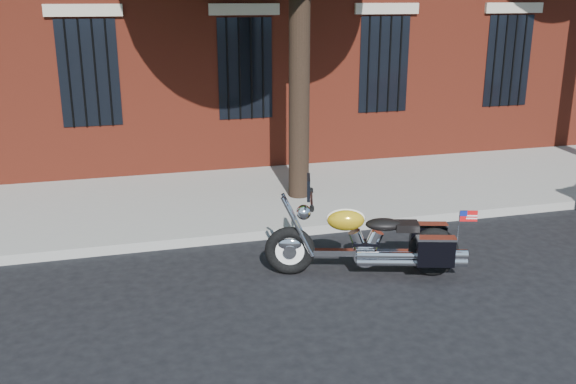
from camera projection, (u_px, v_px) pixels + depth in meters
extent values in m
plane|color=black|center=(323.00, 270.00, 8.81)|extent=(120.00, 120.00, 0.00)
cube|color=gray|center=(295.00, 231.00, 10.06)|extent=(40.00, 0.16, 0.15)
cube|color=gray|center=(267.00, 196.00, 11.79)|extent=(40.00, 3.60, 0.15)
cube|color=black|center=(245.00, 69.00, 12.88)|extent=(1.10, 0.14, 2.00)
cube|color=#B2A893|center=(244.00, 9.00, 12.51)|extent=(1.40, 0.20, 0.22)
cylinder|color=black|center=(245.00, 69.00, 12.80)|extent=(0.04, 0.04, 2.00)
cylinder|color=black|center=(299.00, 64.00, 10.88)|extent=(0.36, 0.36, 5.00)
torus|color=black|center=(290.00, 251.00, 8.57)|extent=(0.69, 0.34, 0.67)
torus|color=black|center=(433.00, 252.00, 8.53)|extent=(0.69, 0.34, 0.67)
cylinder|color=white|center=(290.00, 251.00, 8.57)|extent=(0.50, 0.20, 0.50)
cylinder|color=white|center=(433.00, 252.00, 8.53)|extent=(0.50, 0.20, 0.50)
ellipsoid|color=white|center=(290.00, 244.00, 8.54)|extent=(0.38, 0.22, 0.19)
ellipsoid|color=gold|center=(434.00, 243.00, 8.49)|extent=(0.38, 0.24, 0.19)
cube|color=white|center=(361.00, 253.00, 8.55)|extent=(1.48, 0.53, 0.08)
cylinder|color=white|center=(365.00, 254.00, 8.56)|extent=(0.36, 0.27, 0.32)
cylinder|color=white|center=(405.00, 259.00, 8.37)|extent=(1.23, 0.45, 0.09)
ellipsoid|color=gold|center=(346.00, 220.00, 8.42)|extent=(0.56, 0.42, 0.29)
ellipsoid|color=black|center=(384.00, 224.00, 8.43)|extent=(0.55, 0.42, 0.15)
cube|color=black|center=(428.00, 237.00, 8.74)|extent=(0.51, 0.29, 0.38)
cube|color=black|center=(436.00, 252.00, 8.24)|extent=(0.51, 0.29, 0.38)
cylinder|color=white|center=(311.00, 199.00, 8.35)|extent=(0.26, 0.76, 0.04)
sphere|color=white|center=(304.00, 212.00, 8.40)|extent=(0.25, 0.25, 0.20)
cube|color=black|center=(309.00, 187.00, 8.30)|extent=(0.15, 0.40, 0.28)
cube|color=red|center=(469.00, 216.00, 8.05)|extent=(0.22, 0.08, 0.14)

